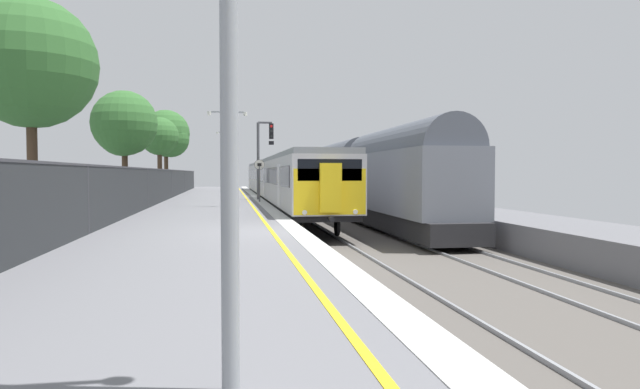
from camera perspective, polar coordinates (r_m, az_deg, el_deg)
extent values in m
cube|color=slate|center=(16.42, -12.52, -5.56)|extent=(6.40, 110.00, 1.00)
cube|color=silver|center=(16.46, -2.38, -3.71)|extent=(0.60, 110.00, 0.01)
cube|color=yellow|center=(16.39, -4.99, -3.75)|extent=(0.12, 110.00, 0.01)
cube|color=#56514C|center=(18.25, 16.14, -6.72)|extent=(11.00, 110.00, 0.20)
cube|color=slate|center=(19.87, 25.06, -4.37)|extent=(3.60, 110.00, 1.00)
cube|color=gray|center=(16.74, 0.99, -6.95)|extent=(0.07, 110.00, 0.08)
cube|color=gray|center=(17.06, 5.77, -6.79)|extent=(0.07, 110.00, 0.08)
cube|color=gray|center=(17.89, 13.77, -6.42)|extent=(0.07, 110.00, 0.08)
cube|color=gray|center=(18.50, 17.88, -6.18)|extent=(0.07, 110.00, 0.08)
cube|color=#B7B7BC|center=(30.66, -2.50, 1.39)|extent=(2.80, 20.73, 2.30)
cube|color=black|center=(30.70, -2.49, -0.99)|extent=(2.64, 20.13, 0.25)
cube|color=gray|center=(30.66, -2.50, 3.76)|extent=(2.68, 20.73, 0.24)
cube|color=black|center=(30.51, -5.13, 1.94)|extent=(0.02, 19.13, 0.84)
cube|color=silver|center=(25.35, -4.25, 0.99)|extent=(0.03, 1.10, 1.90)
cube|color=silver|center=(35.69, -5.76, 1.33)|extent=(0.03, 1.10, 1.90)
cylinder|color=black|center=(22.95, -2.07, -3.31)|extent=(0.12, 0.84, 0.84)
cylinder|color=black|center=(23.21, 1.76, -3.25)|extent=(0.12, 0.84, 0.84)
cylinder|color=black|center=(38.37, -5.06, -1.10)|extent=(0.12, 0.84, 0.84)
cylinder|color=black|center=(38.52, -2.74, -1.08)|extent=(0.12, 0.84, 0.84)
cube|color=#B7B7BC|center=(51.90, -5.36, 1.71)|extent=(2.80, 20.73, 2.30)
cube|color=black|center=(51.92, -5.35, 0.30)|extent=(2.64, 20.13, 0.25)
cube|color=gray|center=(51.90, -5.36, 3.11)|extent=(2.68, 20.73, 0.24)
cube|color=black|center=(51.81, -6.92, 2.03)|extent=(0.02, 19.13, 0.84)
cube|color=silver|center=(46.64, -6.63, 1.53)|extent=(0.03, 1.10, 1.90)
cube|color=silver|center=(56.99, -7.15, 1.64)|extent=(0.03, 1.10, 1.90)
cylinder|color=black|center=(44.15, -5.64, -0.67)|extent=(0.12, 0.84, 0.84)
cylinder|color=black|center=(44.28, -3.62, -0.66)|extent=(0.12, 0.84, 0.84)
cylinder|color=black|center=(59.64, -6.63, 0.06)|extent=(0.12, 0.84, 0.84)
cylinder|color=black|center=(59.74, -5.14, 0.07)|extent=(0.12, 0.84, 0.84)
cube|color=yellow|center=(20.45, 1.02, 0.29)|extent=(2.70, 0.10, 1.70)
cube|color=black|center=(20.43, 1.02, 2.53)|extent=(2.40, 0.08, 0.80)
cube|color=yellow|center=(20.31, 1.09, 0.70)|extent=(0.80, 0.24, 1.80)
cylinder|color=white|center=(20.28, -1.60, -1.85)|extent=(0.18, 0.06, 0.18)
cylinder|color=white|center=(20.63, 3.64, -1.79)|extent=(0.18, 0.06, 0.18)
cylinder|color=black|center=(20.23, 1.16, -2.57)|extent=(0.20, 0.35, 0.20)
cube|color=black|center=(51.91, -5.36, 3.39)|extent=(0.60, 0.90, 0.20)
cube|color=#232326|center=(25.13, 8.47, -2.57)|extent=(2.30, 12.97, 0.79)
cube|color=slate|center=(25.05, 8.49, 1.31)|extent=(2.60, 12.17, 2.61)
cylinder|color=#515660|center=(25.06, 8.50, 4.29)|extent=(2.39, 11.77, 2.39)
cylinder|color=black|center=(20.66, 10.24, -3.95)|extent=(0.12, 0.84, 0.84)
cylinder|color=black|center=(21.24, 14.21, -3.82)|extent=(0.12, 0.84, 0.84)
cylinder|color=black|center=(29.23, 4.30, -2.13)|extent=(0.12, 0.84, 0.84)
cylinder|color=black|center=(29.64, 7.23, -2.08)|extent=(0.12, 0.84, 0.84)
cube|color=#232326|center=(38.43, 2.14, -0.90)|extent=(2.30, 12.97, 0.79)
cube|color=slate|center=(38.38, 2.14, 1.63)|extent=(2.60, 12.17, 2.61)
cylinder|color=#515660|center=(38.39, 2.14, 3.58)|extent=(2.39, 11.77, 2.39)
cylinder|color=black|center=(33.90, 2.37, -1.53)|extent=(0.12, 0.84, 0.84)
cylinder|color=black|center=(34.25, 4.92, -1.50)|extent=(0.12, 0.84, 0.84)
cylinder|color=black|center=(42.70, -0.10, -0.76)|extent=(0.12, 0.84, 0.84)
cylinder|color=black|center=(42.99, 1.95, -0.74)|extent=(0.12, 0.84, 0.84)
cube|color=#232326|center=(51.98, -0.92, -0.10)|extent=(2.30, 12.97, 0.79)
cube|color=slate|center=(51.94, -0.92, 1.78)|extent=(2.60, 12.17, 2.61)
cylinder|color=#515660|center=(51.95, -0.92, 3.22)|extent=(2.39, 11.77, 2.39)
cylinder|color=black|center=(47.44, -1.04, -0.47)|extent=(0.12, 0.84, 0.84)
cylinder|color=black|center=(47.69, 0.81, -0.45)|extent=(0.12, 0.84, 0.84)
cylinder|color=black|center=(56.32, -2.38, -0.05)|extent=(0.12, 0.84, 0.84)
cylinder|color=black|center=(56.54, -0.81, -0.04)|extent=(0.12, 0.84, 0.84)
cube|color=#232326|center=(65.62, -2.70, 0.38)|extent=(2.30, 12.97, 0.79)
cube|color=slate|center=(65.59, -2.71, 1.86)|extent=(2.60, 12.17, 2.61)
cylinder|color=#515660|center=(65.60, -2.71, 3.00)|extent=(2.39, 11.77, 2.39)
cylinder|color=black|center=(61.09, -2.93, 0.13)|extent=(0.12, 0.84, 0.84)
cylinder|color=black|center=(61.28, -1.49, 0.13)|extent=(0.12, 0.84, 0.84)
cylinder|color=black|center=(70.00, -3.77, 0.39)|extent=(0.12, 0.84, 0.84)
cylinder|color=black|center=(70.17, -2.50, 0.39)|extent=(0.12, 0.84, 0.84)
cylinder|color=#47474C|center=(36.17, -6.35, 3.42)|extent=(0.18, 0.18, 4.96)
cube|color=#47474C|center=(36.33, -5.66, 7.33)|extent=(0.90, 0.12, 0.12)
cube|color=black|center=(36.31, -5.02, 6.47)|extent=(0.28, 0.20, 1.00)
cylinder|color=red|center=(36.22, -5.00, 6.99)|extent=(0.16, 0.04, 0.16)
cylinder|color=black|center=(36.20, -5.00, 6.48)|extent=(0.16, 0.04, 0.16)
cylinder|color=black|center=(36.17, -5.00, 5.98)|extent=(0.16, 0.04, 0.16)
cube|color=black|center=(36.27, -5.01, 5.29)|extent=(0.32, 0.16, 0.24)
cylinder|color=#59595B|center=(33.05, -6.22, 1.10)|extent=(0.08, 0.08, 2.15)
cylinder|color=black|center=(33.04, -6.23, 3.06)|extent=(0.59, 0.02, 0.59)
cylinder|color=silver|center=(33.03, -6.23, 3.06)|extent=(0.56, 0.02, 0.56)
cube|color=black|center=(33.02, -6.23, 3.06)|extent=(0.24, 0.01, 0.18)
cylinder|color=#93999E|center=(4.41, -9.33, 15.09)|extent=(0.14, 0.14, 5.37)
cylinder|color=#93999E|center=(28.60, -9.44, 3.66)|extent=(0.14, 0.14, 4.89)
cube|color=#93999E|center=(28.77, -8.57, 8.34)|extent=(0.90, 0.08, 0.08)
cylinder|color=silver|center=(28.77, -7.66, 8.18)|extent=(0.20, 0.20, 0.18)
cube|color=#93999E|center=(28.76, -10.38, 8.33)|extent=(0.90, 0.08, 0.08)
cylinder|color=silver|center=(28.77, -11.28, 8.16)|extent=(0.20, 0.20, 0.18)
cylinder|color=#93999E|center=(52.90, -9.46, 3.38)|extent=(0.14, 0.14, 5.64)
cube|color=#93999E|center=(53.03, -8.99, 6.32)|extent=(0.90, 0.08, 0.08)
cylinder|color=silver|center=(53.03, -8.50, 6.24)|extent=(0.20, 0.20, 0.18)
cube|color=#93999E|center=(53.03, -9.97, 6.32)|extent=(0.90, 0.08, 0.08)
cylinder|color=silver|center=(53.03, -10.45, 6.23)|extent=(0.20, 0.20, 0.18)
cube|color=#282B2D|center=(16.71, -22.71, -0.50)|extent=(0.03, 99.00, 1.93)
cube|color=#38383D|center=(16.70, -22.76, 2.80)|extent=(0.06, 99.00, 0.06)
cylinder|color=#38383D|center=(16.71, -22.71, -0.50)|extent=(0.07, 0.07, 1.93)
cylinder|color=#38383D|center=(28.21, -17.27, 0.60)|extent=(0.07, 0.07, 1.93)
cylinder|color=#38383D|center=(39.82, -14.99, 1.06)|extent=(0.07, 0.07, 1.93)
cylinder|color=#38383D|center=(51.46, -13.74, 1.31)|extent=(0.07, 0.07, 1.93)
cylinder|color=#38383D|center=(63.12, -12.95, 1.47)|extent=(0.07, 0.07, 1.93)
cylinder|color=#473323|center=(21.23, -27.39, 3.03)|extent=(0.34, 0.34, 4.21)
sphere|color=#33662D|center=(21.55, -27.55, 11.86)|extent=(4.38, 4.38, 4.38)
sphere|color=#33662D|center=(21.07, -27.63, 10.58)|extent=(3.07, 3.07, 3.07)
cylinder|color=#473323|center=(44.20, -16.09, 2.32)|extent=(0.35, 0.35, 3.72)
sphere|color=#33662D|center=(44.29, -16.13, 5.76)|extent=(2.90, 2.90, 2.90)
sphere|color=#33662D|center=(44.30, -16.37, 5.29)|extent=(1.67, 1.67, 1.67)
cylinder|color=#473323|center=(54.27, -15.48, 2.55)|extent=(0.38, 0.38, 4.22)
sphere|color=#33662D|center=(54.40, -15.52, 6.05)|extent=(4.41, 4.41, 4.41)
sphere|color=#33662D|center=(53.96, -15.04, 5.50)|extent=(3.39, 3.39, 3.39)
cylinder|color=#473323|center=(34.42, -19.36, 2.22)|extent=(0.34, 0.34, 3.58)
sphere|color=#33662D|center=(34.54, -19.42, 6.91)|extent=(3.77, 3.77, 3.77)
sphere|color=#33662D|center=(34.17, -19.61, 6.17)|extent=(2.92, 2.92, 2.92)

